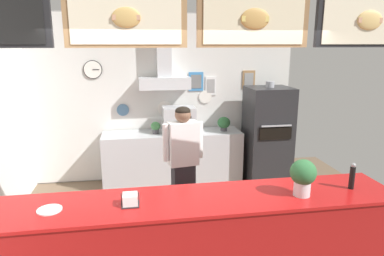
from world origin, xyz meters
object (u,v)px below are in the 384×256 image
(pepper_grinder, at_px, (352,176))
(potted_oregano, at_px, (224,123))
(potted_basil, at_px, (156,127))
(espresso_machine, at_px, (179,120))
(pizza_oven, at_px, (267,136))
(shop_worker, at_px, (183,163))
(condiment_plate, at_px, (49,210))
(basil_vase, at_px, (303,176))
(napkin_holder, at_px, (130,200))

(pepper_grinder, bearing_deg, potted_oregano, 100.94)
(potted_basil, height_order, pepper_grinder, pepper_grinder)
(potted_basil, bearing_deg, espresso_machine, 0.21)
(pizza_oven, xyz_separation_m, shop_worker, (-1.64, -1.27, 0.05))
(potted_oregano, height_order, potted_basil, potted_oregano)
(espresso_machine, xyz_separation_m, pepper_grinder, (1.32, -2.82, 0.02))
(shop_worker, xyz_separation_m, condiment_plate, (-1.33, -1.38, 0.14))
(espresso_machine, bearing_deg, condiment_plate, -117.32)
(potted_basil, bearing_deg, basil_vase, -68.00)
(potted_basil, xyz_separation_m, napkin_holder, (-0.40, -2.82, 0.04))
(potted_oregano, xyz_separation_m, condiment_plate, (-2.23, -2.81, -0.03))
(potted_oregano, distance_m, condiment_plate, 3.58)
(espresso_machine, height_order, basil_vase, basil_vase)
(shop_worker, distance_m, potted_basil, 1.47)
(espresso_machine, distance_m, napkin_holder, 2.93)
(potted_oregano, relative_size, potted_basil, 1.22)
(pizza_oven, bearing_deg, basil_vase, -105.12)
(potted_oregano, bearing_deg, condiment_plate, -128.46)
(potted_basil, bearing_deg, pepper_grinder, -58.78)
(napkin_holder, relative_size, condiment_plate, 0.77)
(pepper_grinder, xyz_separation_m, basil_vase, (-0.54, -0.07, 0.06))
(pizza_oven, bearing_deg, potted_oregano, 168.02)
(napkin_holder, bearing_deg, espresso_machine, 74.46)
(pizza_oven, distance_m, shop_worker, 2.07)
(potted_oregano, height_order, basil_vase, basil_vase)
(espresso_machine, xyz_separation_m, potted_basil, (-0.39, -0.00, -0.10))
(shop_worker, height_order, napkin_holder, shop_worker)
(espresso_machine, xyz_separation_m, potted_oregano, (0.77, -0.01, -0.08))
(potted_basil, height_order, condiment_plate, potted_basil)
(pizza_oven, relative_size, pepper_grinder, 6.80)
(pizza_oven, relative_size, potted_oregano, 7.28)
(shop_worker, xyz_separation_m, potted_basil, (-0.26, 1.44, 0.14))
(shop_worker, height_order, espresso_machine, shop_worker)
(shop_worker, relative_size, basil_vase, 4.72)
(basil_vase, bearing_deg, potted_oregano, 90.00)
(espresso_machine, bearing_deg, potted_basil, -179.79)
(shop_worker, distance_m, espresso_machine, 1.46)
(potted_oregano, bearing_deg, potted_basil, 179.46)
(pizza_oven, xyz_separation_m, potted_oregano, (-0.73, 0.16, 0.22))
(pizza_oven, xyz_separation_m, pepper_grinder, (-0.19, -2.65, 0.31))
(espresso_machine, height_order, potted_basil, espresso_machine)
(espresso_machine, height_order, pepper_grinder, espresso_machine)
(pizza_oven, bearing_deg, potted_basil, 174.98)
(potted_oregano, bearing_deg, pizza_oven, -11.98)
(pizza_oven, relative_size, condiment_plate, 8.65)
(espresso_machine, bearing_deg, basil_vase, -74.98)
(pizza_oven, bearing_deg, shop_worker, -142.17)
(espresso_machine, bearing_deg, pizza_oven, -6.36)
(pepper_grinder, relative_size, napkin_holder, 1.66)
(pizza_oven, bearing_deg, espresso_machine, 173.64)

